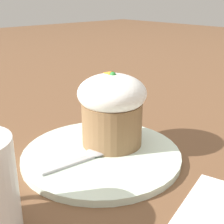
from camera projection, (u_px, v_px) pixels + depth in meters
ground_plane at (101, 158)px, 0.48m from camera, size 4.00×4.00×0.00m
dessert_plate at (101, 155)px, 0.48m from camera, size 0.24×0.24×0.01m
carrot_cake at (112, 108)px, 0.48m from camera, size 0.11×0.11×0.12m
spoon at (89, 156)px, 0.46m from camera, size 0.03×0.11×0.01m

